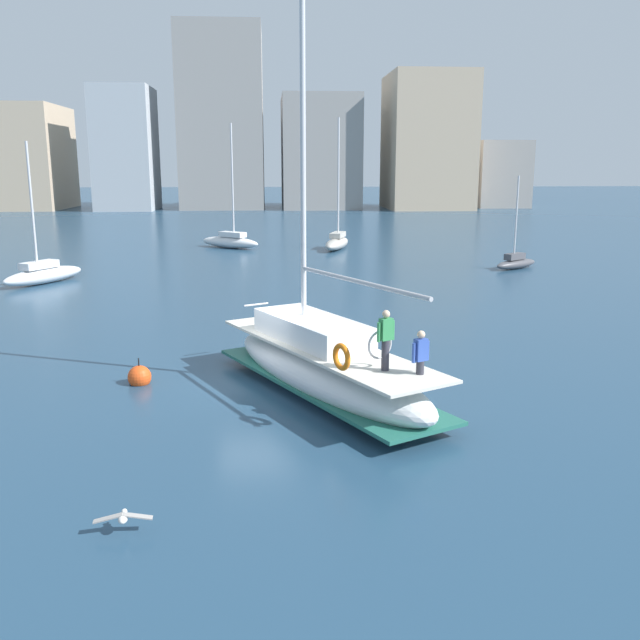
{
  "coord_description": "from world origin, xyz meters",
  "views": [
    {
      "loc": [
        0.43,
        -20.53,
        6.59
      ],
      "look_at": [
        1.97,
        0.76,
        1.8
      ],
      "focal_mm": 38.77,
      "sensor_mm": 36.0,
      "label": 1
    }
  ],
  "objects_px": {
    "main_sailboat": "(324,364)",
    "moored_sloop_far": "(516,262)",
    "seagull": "(123,517)",
    "moored_catamaran": "(230,240)",
    "mooring_buoy": "(140,377)",
    "moored_cutter_left": "(337,241)",
    "moored_sloop_near": "(43,273)"
  },
  "relations": [
    {
      "from": "moored_catamaran",
      "to": "seagull",
      "type": "relative_size",
      "value": 9.21
    },
    {
      "from": "mooring_buoy",
      "to": "moored_catamaran",
      "type": "bearing_deg",
      "value": 88.66
    },
    {
      "from": "moored_cutter_left",
      "to": "seagull",
      "type": "bearing_deg",
      "value": -100.58
    },
    {
      "from": "main_sailboat",
      "to": "moored_sloop_far",
      "type": "height_order",
      "value": "main_sailboat"
    },
    {
      "from": "moored_catamaran",
      "to": "main_sailboat",
      "type": "bearing_deg",
      "value": -82.73
    },
    {
      "from": "main_sailboat",
      "to": "seagull",
      "type": "height_order",
      "value": "main_sailboat"
    },
    {
      "from": "moored_sloop_far",
      "to": "moored_catamaran",
      "type": "height_order",
      "value": "moored_catamaran"
    },
    {
      "from": "moored_catamaran",
      "to": "mooring_buoy",
      "type": "bearing_deg",
      "value": -91.34
    },
    {
      "from": "main_sailboat",
      "to": "moored_cutter_left",
      "type": "xyz_separation_m",
      "value": [
        3.85,
        35.79,
        -0.26
      ]
    },
    {
      "from": "moored_sloop_near",
      "to": "mooring_buoy",
      "type": "bearing_deg",
      "value": -65.32
    },
    {
      "from": "moored_sloop_far",
      "to": "moored_cutter_left",
      "type": "xyz_separation_m",
      "value": [
        -10.6,
        11.53,
        0.19
      ]
    },
    {
      "from": "main_sailboat",
      "to": "moored_cutter_left",
      "type": "relative_size",
      "value": 1.18
    },
    {
      "from": "moored_sloop_near",
      "to": "moored_sloop_far",
      "type": "distance_m",
      "value": 29.12
    },
    {
      "from": "moored_cutter_left",
      "to": "seagull",
      "type": "relative_size",
      "value": 9.59
    },
    {
      "from": "moored_sloop_far",
      "to": "moored_catamaran",
      "type": "xyz_separation_m",
      "value": [
        -19.2,
        12.99,
        0.18
      ]
    },
    {
      "from": "main_sailboat",
      "to": "seagull",
      "type": "relative_size",
      "value": 11.31
    },
    {
      "from": "moored_sloop_near",
      "to": "mooring_buoy",
      "type": "height_order",
      "value": "moored_sloop_near"
    },
    {
      "from": "main_sailboat",
      "to": "moored_catamaran",
      "type": "xyz_separation_m",
      "value": [
        -4.75,
        37.25,
        -0.27
      ]
    },
    {
      "from": "moored_catamaran",
      "to": "seagull",
      "type": "distance_m",
      "value": 44.88
    },
    {
      "from": "moored_cutter_left",
      "to": "seagull",
      "type": "xyz_separation_m",
      "value": [
        -8.11,
        -43.41,
        -0.34
      ]
    },
    {
      "from": "moored_catamaran",
      "to": "mooring_buoy",
      "type": "distance_m",
      "value": 35.89
    },
    {
      "from": "moored_sloop_far",
      "to": "seagull",
      "type": "relative_size",
      "value": 5.59
    },
    {
      "from": "moored_sloop_far",
      "to": "moored_sloop_near",
      "type": "bearing_deg",
      "value": -172.86
    },
    {
      "from": "moored_catamaran",
      "to": "seagull",
      "type": "bearing_deg",
      "value": -89.37
    },
    {
      "from": "main_sailboat",
      "to": "seagull",
      "type": "bearing_deg",
      "value": -119.21
    },
    {
      "from": "main_sailboat",
      "to": "moored_sloop_far",
      "type": "distance_m",
      "value": 28.24
    },
    {
      "from": "seagull",
      "to": "mooring_buoy",
      "type": "distance_m",
      "value": 9.09
    },
    {
      "from": "moored_cutter_left",
      "to": "main_sailboat",
      "type": "bearing_deg",
      "value": -96.13
    },
    {
      "from": "seagull",
      "to": "mooring_buoy",
      "type": "xyz_separation_m",
      "value": [
        -1.33,
        8.99,
        -0.09
      ]
    },
    {
      "from": "moored_cutter_left",
      "to": "seagull",
      "type": "distance_m",
      "value": 44.16
    },
    {
      "from": "moored_sloop_far",
      "to": "mooring_buoy",
      "type": "distance_m",
      "value": 30.42
    },
    {
      "from": "seagull",
      "to": "moored_sloop_near",
      "type": "bearing_deg",
      "value": 109.82
    }
  ]
}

